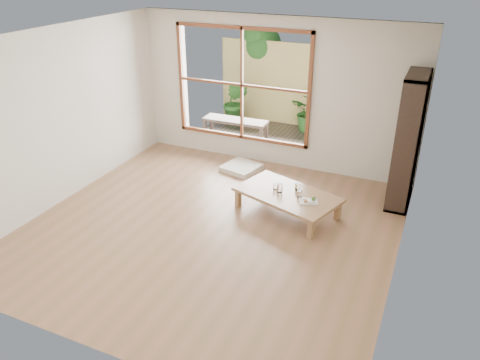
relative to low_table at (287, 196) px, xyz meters
The scene contains 15 objects.
ground 1.20m from the low_table, 135.83° to the right, with size 5.00×5.00×0.00m, color #95684A.
low_table is the anchor object (origin of this frame).
floor_cushion 1.67m from the low_table, 137.91° to the left, with size 0.58×0.58×0.09m, color silver.
bookshelf 1.96m from the low_table, 35.46° to the left, with size 0.32×0.90×2.00m, color #30221B.
glass_tall 0.16m from the low_table, behind, with size 0.08×0.08×0.14m, color silver.
glass_mid 0.22m from the low_table, 11.29° to the right, with size 0.07×0.07×0.10m, color silver.
glass_short 0.22m from the low_table, 60.45° to the left, with size 0.08×0.08×0.10m, color silver.
glass_small 0.22m from the low_table, 167.39° to the left, with size 0.07×0.07×0.09m, color silver.
food_tray 0.39m from the low_table, 18.59° to the right, with size 0.31×0.27×0.08m.
deck 3.11m from the low_table, 117.57° to the left, with size 2.80×2.00×0.05m, color #342D26.
garden_bench 3.08m from the low_table, 128.83° to the left, with size 1.33×0.42×0.42m.
bamboo_fence 4.06m from the low_table, 110.95° to the left, with size 2.80×0.06×1.80m, color #DDC871.
shrub_right 3.52m from the low_table, 100.82° to the left, with size 0.76×0.66×0.85m, color #295920.
shrub_left 3.98m from the low_table, 125.47° to the left, with size 0.55×0.45×1.00m, color #295920.
garden_tree 4.76m from the low_table, 117.55° to the left, with size 1.04×0.85×2.22m.
Camera 1 is at (2.66, -5.02, 3.55)m, focal length 35.00 mm.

